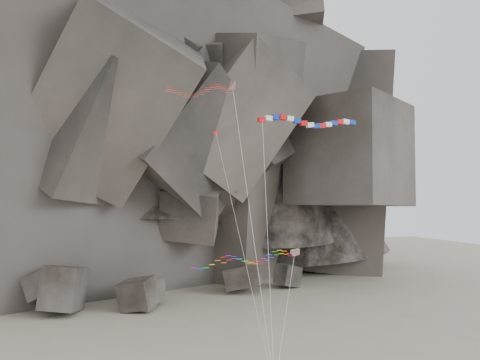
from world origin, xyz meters
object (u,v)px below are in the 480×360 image
object	(u,v)px
parafoil_kite	(242,259)
pennant_kite	(230,195)
delta_kite	(197,91)
banner_kite	(309,122)

from	to	relation	value
parafoil_kite	pennant_kite	world-z (taller)	pennant_kite
pennant_kite	delta_kite	bearing A→B (deg)	99.12
delta_kite	parafoil_kite	distance (m)	19.21
pennant_kite	parafoil_kite	bearing A→B (deg)	40.32
delta_kite	banner_kite	xyz separation A→B (m)	(13.05, -1.65, -3.14)
parafoil_kite	pennant_kite	bearing A→B (deg)	-149.20
banner_kite	parafoil_kite	world-z (taller)	banner_kite
banner_kite	pennant_kite	bearing A→B (deg)	-157.65
delta_kite	banner_kite	size ratio (longest dim) A/B	1.15
parafoil_kite	banner_kite	bearing A→B (deg)	1.01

